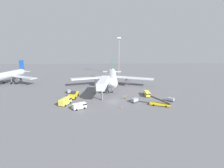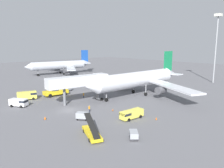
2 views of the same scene
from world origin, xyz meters
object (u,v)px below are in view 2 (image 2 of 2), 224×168
pushback_tug (56,92)px  apron_light_mast (217,36)px  airplane_at_gate (139,79)px  service_van_near_right (131,114)px  service_van_rear_right (19,102)px  ground_crew_worker_foreground (84,95)px  baggage_cart_mid_right (134,135)px  belt_loader_truck (92,132)px  safety_cone_charlie (45,118)px  airplane_background (61,65)px  service_van_mid_left (27,95)px  jet_bridge (82,82)px  baggage_cart_near_center (69,89)px  ground_crew_worker_midground (89,109)px  safety_cone_bravo (156,119)px  baggage_cart_far_center (82,116)px  safety_cone_alpha (113,110)px

pushback_tug → apron_light_mast: size_ratio=0.28×
airplane_at_gate → service_van_near_right: 23.49m
service_van_rear_right → ground_crew_worker_foreground: 17.74m
airplane_at_gate → baggage_cart_mid_right: bearing=-51.4°
pushback_tug → belt_loader_truck: belt_loader_truck is taller
safety_cone_charlie → airplane_background: (-59.05, 39.36, 4.33)m
service_van_rear_right → baggage_cart_mid_right: service_van_rear_right is taller
service_van_near_right → baggage_cart_mid_right: 10.18m
service_van_rear_right → ground_crew_worker_foreground: bearing=77.3°
belt_loader_truck → service_van_mid_left: belt_loader_truck is taller
jet_bridge → airplane_background: 59.06m
belt_loader_truck → baggage_cart_near_center: (-34.91, 17.75, 0.01)m
belt_loader_truck → safety_cone_charlie: 13.78m
ground_crew_worker_midground → apron_light_mast: apron_light_mast is taller
belt_loader_truck → service_van_rear_right: size_ratio=1.47×
service_van_near_right → baggage_cart_near_center: service_van_near_right is taller
jet_bridge → safety_cone_bravo: jet_bridge is taller
jet_bridge → apron_light_mast: (11.13, 57.26, 13.07)m
belt_loader_truck → jet_bridge: bearing=147.9°
pushback_tug → baggage_cart_far_center: size_ratio=2.64×
baggage_cart_far_center → ground_crew_worker_foreground: bearing=142.8°
service_van_rear_right → baggage_cart_far_center: service_van_rear_right is taller
safety_cone_alpha → safety_cone_bravo: 11.07m
jet_bridge → belt_loader_truck: jet_bridge is taller
airplane_at_gate → jet_bridge: airplane_at_gate is taller
safety_cone_charlie → ground_crew_worker_foreground: bearing=119.4°
airplane_at_gate → service_van_rear_right: airplane_at_gate is taller
airplane_at_gate → jet_bridge: bearing=-103.2°
ground_crew_worker_foreground → apron_light_mast: apron_light_mast is taller
baggage_cart_far_center → jet_bridge: bearing=143.9°
belt_loader_truck → service_van_mid_left: (-32.95, 2.82, 0.51)m
service_van_mid_left → ground_crew_worker_foreground: size_ratio=3.49×
service_van_near_right → safety_cone_bravo: (4.07, 3.36, -0.80)m
jet_bridge → baggage_cart_near_center: jet_bridge is taller
baggage_cart_far_center → safety_cone_alpha: bearing=90.9°
service_van_near_right → safety_cone_alpha: bearing=170.8°
jet_bridge → pushback_tug: (-12.23, -1.13, -4.38)m
service_van_near_right → safety_cone_bravo: service_van_near_right is taller
baggage_cart_near_center → ground_crew_worker_midground: (23.70, -9.63, 0.09)m
baggage_cart_far_center → ground_crew_worker_midground: size_ratio=1.75×
safety_cone_charlie → service_van_mid_left: bearing=166.8°
pushback_tug → safety_cone_alpha: pushback_tug is taller
ground_crew_worker_midground → safety_cone_charlie: size_ratio=2.28×
pushback_tug → baggage_cart_mid_right: 37.85m
airplane_at_gate → ground_crew_worker_foreground: (-8.25, -14.97, -4.06)m
airplane_at_gate → service_van_mid_left: airplane_at_gate is taller
service_van_rear_right → service_van_mid_left: 7.29m
belt_loader_truck → baggage_cart_near_center: belt_loader_truck is taller
pushback_tug → baggage_cart_near_center: (-3.25, 6.69, -0.40)m
baggage_cart_far_center → baggage_cart_near_center: size_ratio=1.01×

